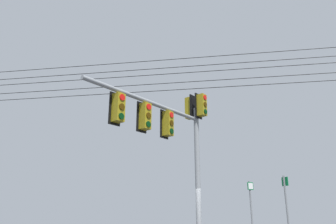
# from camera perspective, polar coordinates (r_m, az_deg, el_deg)

# --- Properties ---
(signal_mast_assembly) EXTENTS (5.76, 1.21, 6.31)m
(signal_mast_assembly) POSITION_cam_1_polar(r_m,az_deg,el_deg) (11.93, 1.05, -3.13)
(signal_mast_assembly) COLOR gray
(signal_mast_assembly) RESTS_ON ground
(route_sign_primary) EXTENTS (0.29, 0.15, 2.88)m
(route_sign_primary) POSITION_cam_1_polar(r_m,az_deg,el_deg) (14.04, 14.45, -16.53)
(route_sign_primary) COLOR slate
(route_sign_primary) RESTS_ON ground
(route_sign_secondary) EXTENTS (0.19, 0.27, 2.94)m
(route_sign_secondary) POSITION_cam_1_polar(r_m,az_deg,el_deg) (12.92, 20.17, -15.84)
(route_sign_secondary) COLOR slate
(route_sign_secondary) RESTS_ON ground
(overhead_wire_span) EXTENTS (8.60, 19.38, 1.49)m
(overhead_wire_span) POSITION_cam_1_polar(r_m,az_deg,el_deg) (14.03, 0.78, 6.57)
(overhead_wire_span) COLOR black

